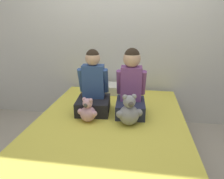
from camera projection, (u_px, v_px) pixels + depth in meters
The scene contains 8 objects.
ground_plane at pixel (109, 165), 2.09m from camera, with size 14.00×14.00×0.00m, color #B2A899.
wall_behind_bed at pixel (122, 34), 2.72m from camera, with size 8.00×0.06×2.50m.
bed at pixel (109, 145), 2.01m from camera, with size 1.49×2.05×0.49m.
child_on_left at pixel (93, 89), 2.12m from camera, with size 0.37×0.39×0.66m.
child_on_right at pixel (131, 87), 2.05m from camera, with size 0.31×0.38×0.68m.
teddy_bear_held_by_left_child at pixel (88, 111), 1.93m from camera, with size 0.20×0.15×0.25m.
teddy_bear_held_by_right_child at pixel (129, 112), 1.87m from camera, with size 0.24×0.19×0.30m.
pillow_at_headboard at pixel (120, 89), 2.71m from camera, with size 0.55×0.27×0.11m.
Camera 1 is at (0.29, -1.69, 1.44)m, focal length 32.00 mm.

